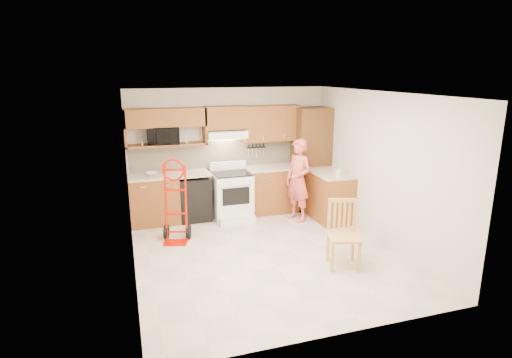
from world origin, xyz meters
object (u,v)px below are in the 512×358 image
range (233,192)px  person (298,180)px  dining_chair (344,235)px  microwave (163,135)px  hand_truck (175,205)px

range → person: bearing=-21.1°
dining_chair → microwave: bearing=145.5°
microwave → range: microwave is taller
person → dining_chair: bearing=-25.4°
person → dining_chair: size_ratio=1.61×
microwave → range: bearing=-10.9°
range → hand_truck: 1.45m
person → range: bearing=-132.4°
person → dining_chair: (-0.15, -2.04, -0.30)m
hand_truck → person: bearing=25.5°
microwave → dining_chair: (2.25, -2.85, -1.16)m
microwave → hand_truck: 1.53m
range → dining_chair: range is taller
person → microwave: bearing=-129.8°
dining_chair → hand_truck: bearing=160.0°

